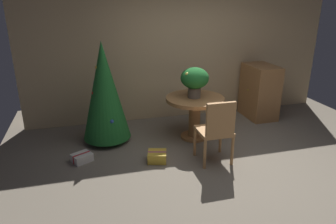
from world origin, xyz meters
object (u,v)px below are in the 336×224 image
Objects in this scene: round_dining_table at (195,108)px; wooden_chair_near at (216,129)px; flower_vase at (195,79)px; holiday_tree at (104,91)px; gift_box_gold at (157,156)px; gift_box_cream at (82,158)px; wooden_cabinet at (259,91)px.

wooden_chair_near is at bearing -90.00° from round_dining_table.
round_dining_table is at bearing 90.00° from wooden_chair_near.
flower_vase reaches higher than wooden_chair_near.
holiday_tree reaches higher than gift_box_gold.
holiday_tree is 4.89× the size of gift_box_cream.
round_dining_table is 1.71m from wooden_cabinet.
wooden_chair_near is 2.21m from wooden_cabinet.
gift_box_gold is (0.65, -0.90, -0.80)m from holiday_tree.
flower_vase reaches higher than gift_box_gold.
wooden_cabinet is (3.47, 0.99, 0.46)m from gift_box_cream.
gift_box_gold is 2.75m from wooden_cabinet.
wooden_chair_near is at bearing -16.15° from gift_box_cream.
gift_box_cream is (-1.88, -0.36, -0.48)m from round_dining_table.
round_dining_table is 0.49m from flower_vase.
gift_box_cream is at bearing -124.98° from holiday_tree.
flower_vase is 2.14m from gift_box_cream.
gift_box_gold is at bearing -141.35° from round_dining_table.
wooden_chair_near is at bearing -135.93° from wooden_cabinet.
round_dining_table is 1.94× the size of flower_vase.
round_dining_table is at bearing 10.92° from gift_box_cream.
holiday_tree reaches higher than wooden_chair_near.
gift_box_cream is 3.64m from wooden_cabinet.
holiday_tree is at bearing 170.22° from flower_vase.
holiday_tree reaches higher than round_dining_table.
wooden_cabinet reaches higher than gift_box_gold.
wooden_cabinet is at bearing 44.07° from wooden_chair_near.
wooden_chair_near is at bearing -18.02° from gift_box_gold.
wooden_chair_near is 0.58× the size of holiday_tree.
flower_vase is at bearing 166.37° from round_dining_table.
flower_vase is 1.47m from holiday_tree.
flower_vase is at bearing 91.05° from wooden_chair_near.
wooden_chair_near reaches higher than gift_box_cream.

